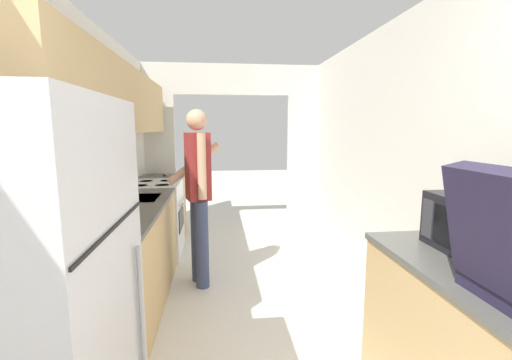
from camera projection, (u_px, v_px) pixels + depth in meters
The scene contains 9 objects.
wall_left at pixel (78, 140), 2.56m from camera, with size 0.38×7.14×2.50m.
wall_right at pixel (438, 171), 2.46m from camera, with size 0.06×7.14×2.50m.
wall_far_with_doorway at pixel (232, 135), 5.23m from camera, with size 3.03×0.06×2.50m.
counter_left at pixel (134, 248), 3.18m from camera, with size 0.62×3.45×0.90m.
refrigerator at pixel (21, 326), 1.26m from camera, with size 0.73×0.81×1.68m.
range_oven at pixel (155, 218), 4.22m from camera, with size 0.66×0.77×1.04m.
person at pixel (198, 192), 3.33m from camera, with size 0.55×0.45×1.73m.
microwave at pixel (475, 225), 1.82m from camera, with size 0.34×0.45×0.30m.
knife at pixel (165, 175), 4.80m from camera, with size 0.09×0.32×0.02m.
Camera 1 is at (-0.23, -0.51, 1.56)m, focal length 24.00 mm.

